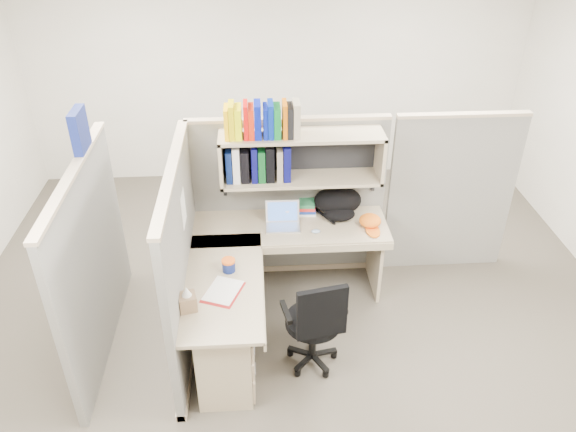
{
  "coord_description": "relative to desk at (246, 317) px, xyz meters",
  "views": [
    {
      "loc": [
        -0.29,
        -3.63,
        3.46
      ],
      "look_at": [
        -0.04,
        0.25,
        1.03
      ],
      "focal_mm": 35.0,
      "sensor_mm": 36.0,
      "label": 1
    }
  ],
  "objects": [
    {
      "name": "loose_paper",
      "position": [
        -0.16,
        -0.01,
        0.29
      ],
      "size": [
        0.32,
        0.37,
        0.0
      ],
      "primitive_type": null,
      "rotation": [
        0.0,
        0.0,
        -0.38
      ],
      "color": "white",
      "rests_on": "desk"
    },
    {
      "name": "cubicle",
      "position": [
        0.04,
        0.74,
        0.47
      ],
      "size": [
        3.79,
        1.84,
        1.95
      ],
      "color": "#63635E",
      "rests_on": "ground"
    },
    {
      "name": "ground",
      "position": [
        0.41,
        0.29,
        -0.44
      ],
      "size": [
        6.0,
        6.0,
        0.0
      ],
      "primitive_type": "plane",
      "color": "#363129",
      "rests_on": "ground"
    },
    {
      "name": "task_chair",
      "position": [
        0.53,
        -0.13,
        -0.11
      ],
      "size": [
        0.51,
        0.48,
        0.92
      ],
      "color": "black",
      "rests_on": "ground"
    },
    {
      "name": "tissue_box",
      "position": [
        -0.41,
        -0.2,
        0.39
      ],
      "size": [
        0.15,
        0.15,
        0.2
      ],
      "primitive_type": null,
      "rotation": [
        0.0,
        0.0,
        0.23
      ],
      "color": "#8E6F50",
      "rests_on": "desk"
    },
    {
      "name": "backpack",
      "position": [
        0.86,
        1.0,
        0.42
      ],
      "size": [
        0.49,
        0.41,
        0.26
      ],
      "primitive_type": null,
      "rotation": [
        0.0,
        0.0,
        0.2
      ],
      "color": "black",
      "rests_on": "desk"
    },
    {
      "name": "mouse",
      "position": [
        0.62,
        0.73,
        0.31
      ],
      "size": [
        0.08,
        0.06,
        0.03
      ],
      "primitive_type": "ellipsoid",
      "rotation": [
        0.0,
        0.0,
        -0.05
      ],
      "color": "#8FABCC",
      "rests_on": "desk"
    },
    {
      "name": "book_stack",
      "position": [
        0.58,
        1.1,
        0.35
      ],
      "size": [
        0.18,
        0.24,
        0.11
      ],
      "primitive_type": null,
      "rotation": [
        0.0,
        0.0,
        -0.06
      ],
      "color": "gray",
      "rests_on": "desk"
    },
    {
      "name": "laptop",
      "position": [
        0.34,
        0.83,
        0.4
      ],
      "size": [
        0.31,
        0.31,
        0.22
      ],
      "primitive_type": null,
      "rotation": [
        0.0,
        0.0,
        -0.02
      ],
      "color": "silver",
      "rests_on": "desk"
    },
    {
      "name": "room_shell",
      "position": [
        0.41,
        0.29,
        1.18
      ],
      "size": [
        6.0,
        6.0,
        6.0
      ],
      "color": "beige",
      "rests_on": "ground"
    },
    {
      "name": "snack_canister",
      "position": [
        -0.13,
        0.23,
        0.35
      ],
      "size": [
        0.11,
        0.11,
        0.11
      ],
      "color": "navy",
      "rests_on": "desk"
    },
    {
      "name": "orange_cap",
      "position": [
        1.12,
        0.81,
        0.34
      ],
      "size": [
        0.22,
        0.24,
        0.11
      ],
      "primitive_type": null,
      "rotation": [
        0.0,
        0.0,
        0.09
      ],
      "color": "orange",
      "rests_on": "desk"
    },
    {
      "name": "desk",
      "position": [
        0.0,
        0.0,
        0.0
      ],
      "size": [
        1.74,
        1.75,
        0.73
      ],
      "color": "tan",
      "rests_on": "ground"
    },
    {
      "name": "paper_cup",
      "position": [
        0.38,
        0.96,
        0.35
      ],
      "size": [
        0.09,
        0.09,
        0.11
      ],
      "primitive_type": "cylinder",
      "rotation": [
        0.0,
        0.0,
        -0.13
      ],
      "color": "silver",
      "rests_on": "desk"
    }
  ]
}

